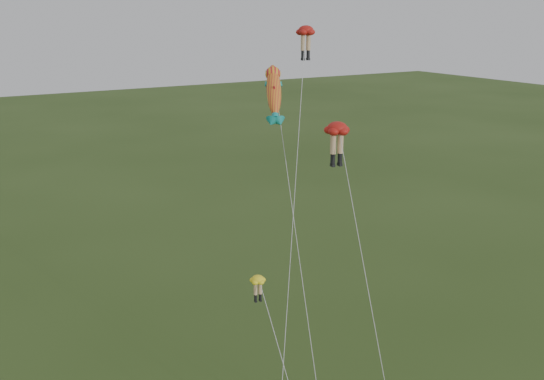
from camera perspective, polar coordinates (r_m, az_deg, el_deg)
legs_kite_red_high at (r=39.81m, az=3.16°, el=13.84°), size 10.11×12.91×20.11m
legs_kite_red_mid at (r=30.84m, az=6.26°, el=4.95°), size 1.53×7.48×15.61m
legs_kite_yellow at (r=29.86m, az=-0.94°, el=-9.92°), size 1.03×7.30×8.54m
fish_kite at (r=33.41m, az=0.20°, el=9.24°), size 2.86×9.52×18.37m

